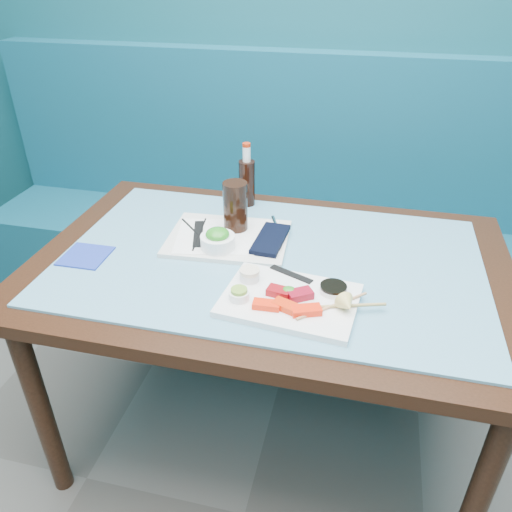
% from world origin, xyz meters
% --- Properties ---
extents(booth_bench, '(3.00, 0.56, 1.17)m').
position_xyz_m(booth_bench, '(0.00, 2.29, 0.37)').
color(booth_bench, '#0F4A5F').
rests_on(booth_bench, ground).
extents(dining_table, '(1.40, 0.90, 0.75)m').
position_xyz_m(dining_table, '(0.00, 1.45, 0.67)').
color(dining_table, black).
rests_on(dining_table, ground).
extents(glass_top, '(1.22, 0.76, 0.01)m').
position_xyz_m(glass_top, '(0.00, 1.45, 0.75)').
color(glass_top, '#5895B1').
rests_on(glass_top, dining_table).
extents(sashimi_plate, '(0.36, 0.28, 0.02)m').
position_xyz_m(sashimi_plate, '(0.10, 1.25, 0.77)').
color(sashimi_plate, white).
rests_on(sashimi_plate, glass_top).
extents(salmon_left, '(0.07, 0.04, 0.02)m').
position_xyz_m(salmon_left, '(0.05, 1.19, 0.78)').
color(salmon_left, '#FF290A').
rests_on(salmon_left, sashimi_plate).
extents(salmon_mid, '(0.08, 0.06, 0.02)m').
position_xyz_m(salmon_mid, '(0.10, 1.20, 0.78)').
color(salmon_mid, red).
rests_on(salmon_mid, sashimi_plate).
extents(salmon_right, '(0.08, 0.06, 0.02)m').
position_xyz_m(salmon_right, '(0.15, 1.19, 0.78)').
color(salmon_right, '#FF250A').
rests_on(salmon_right, sashimi_plate).
extents(tuna_left, '(0.07, 0.05, 0.02)m').
position_xyz_m(tuna_left, '(0.07, 1.25, 0.79)').
color(tuna_left, maroon).
rests_on(tuna_left, sashimi_plate).
extents(tuna_right, '(0.07, 0.07, 0.02)m').
position_xyz_m(tuna_right, '(0.12, 1.25, 0.79)').
color(tuna_right, maroon).
rests_on(tuna_right, sashimi_plate).
extents(seaweed_garnish, '(0.05, 0.04, 0.02)m').
position_xyz_m(seaweed_garnish, '(0.09, 1.26, 0.79)').
color(seaweed_garnish, '#297A1C').
rests_on(seaweed_garnish, sashimi_plate).
extents(ramekin_wasabi, '(0.07, 0.07, 0.02)m').
position_xyz_m(ramekin_wasabi, '(-0.03, 1.21, 0.79)').
color(ramekin_wasabi, white).
rests_on(ramekin_wasabi, sashimi_plate).
extents(wasabi_fill, '(0.06, 0.06, 0.01)m').
position_xyz_m(wasabi_fill, '(-0.03, 1.21, 0.80)').
color(wasabi_fill, olive).
rests_on(wasabi_fill, ramekin_wasabi).
extents(ramekin_ginger, '(0.07, 0.07, 0.02)m').
position_xyz_m(ramekin_ginger, '(-0.02, 1.30, 0.79)').
color(ramekin_ginger, white).
rests_on(ramekin_ginger, sashimi_plate).
extents(ginger_fill, '(0.07, 0.07, 0.01)m').
position_xyz_m(ginger_fill, '(-0.02, 1.30, 0.80)').
color(ginger_fill, beige).
rests_on(ginger_fill, ramekin_ginger).
extents(soy_dish, '(0.09, 0.09, 0.01)m').
position_xyz_m(soy_dish, '(0.20, 1.30, 0.78)').
color(soy_dish, white).
rests_on(soy_dish, sashimi_plate).
extents(soy_fill, '(0.07, 0.07, 0.01)m').
position_xyz_m(soy_fill, '(0.20, 1.30, 0.79)').
color(soy_fill, black).
rests_on(soy_fill, soy_dish).
extents(lemon_wedge, '(0.06, 0.06, 0.05)m').
position_xyz_m(lemon_wedge, '(0.24, 1.22, 0.80)').
color(lemon_wedge, '#E1CB6A').
rests_on(lemon_wedge, sashimi_plate).
extents(chopstick_sleeve, '(0.13, 0.07, 0.00)m').
position_xyz_m(chopstick_sleeve, '(0.08, 1.35, 0.78)').
color(chopstick_sleeve, black).
rests_on(chopstick_sleeve, sashimi_plate).
extents(wooden_chopstick_a, '(0.16, 0.15, 0.01)m').
position_xyz_m(wooden_chopstick_a, '(0.21, 1.23, 0.78)').
color(wooden_chopstick_a, tan).
rests_on(wooden_chopstick_a, sashimi_plate).
extents(wooden_chopstick_b, '(0.24, 0.08, 0.01)m').
position_xyz_m(wooden_chopstick_b, '(0.22, 1.23, 0.78)').
color(wooden_chopstick_b, '#A1894B').
rests_on(wooden_chopstick_b, sashimi_plate).
extents(serving_tray, '(0.39, 0.30, 0.01)m').
position_xyz_m(serving_tray, '(-0.15, 1.52, 0.76)').
color(serving_tray, silver).
rests_on(serving_tray, glass_top).
extents(paper_placemat, '(0.36, 0.28, 0.00)m').
position_xyz_m(paper_placemat, '(-0.15, 1.52, 0.77)').
color(paper_placemat, white).
rests_on(paper_placemat, serving_tray).
extents(seaweed_bowl, '(0.13, 0.13, 0.04)m').
position_xyz_m(seaweed_bowl, '(-0.16, 1.45, 0.79)').
color(seaweed_bowl, white).
rests_on(seaweed_bowl, serving_tray).
extents(seaweed_salad, '(0.07, 0.07, 0.04)m').
position_xyz_m(seaweed_salad, '(-0.16, 1.45, 0.82)').
color(seaweed_salad, '#26841E').
rests_on(seaweed_salad, seaweed_bowl).
extents(cola_glass, '(0.10, 0.10, 0.16)m').
position_xyz_m(cola_glass, '(-0.14, 1.58, 0.85)').
color(cola_glass, black).
rests_on(cola_glass, serving_tray).
extents(navy_pouch, '(0.09, 0.19, 0.01)m').
position_xyz_m(navy_pouch, '(-0.01, 1.52, 0.78)').
color(navy_pouch, black).
rests_on(navy_pouch, serving_tray).
extents(fork, '(0.05, 0.10, 0.01)m').
position_xyz_m(fork, '(-0.02, 1.63, 0.78)').
color(fork, white).
rests_on(fork, serving_tray).
extents(black_chopstick_a, '(0.16, 0.17, 0.01)m').
position_xyz_m(black_chopstick_a, '(-0.25, 1.51, 0.77)').
color(black_chopstick_a, black).
rests_on(black_chopstick_a, serving_tray).
extents(black_chopstick_b, '(0.03, 0.21, 0.01)m').
position_xyz_m(black_chopstick_b, '(-0.24, 1.51, 0.77)').
color(black_chopstick_b, black).
rests_on(black_chopstick_b, serving_tray).
extents(tray_sleeve, '(0.07, 0.17, 0.00)m').
position_xyz_m(tray_sleeve, '(-0.24, 1.51, 0.77)').
color(tray_sleeve, black).
rests_on(tray_sleeve, serving_tray).
extents(cola_bottle_body, '(0.07, 0.07, 0.16)m').
position_xyz_m(cola_bottle_body, '(-0.16, 1.79, 0.84)').
color(cola_bottle_body, black).
rests_on(cola_bottle_body, glass_top).
extents(cola_bottle_neck, '(0.04, 0.04, 0.05)m').
position_xyz_m(cola_bottle_neck, '(-0.16, 1.79, 0.94)').
color(cola_bottle_neck, white).
rests_on(cola_bottle_neck, cola_bottle_body).
extents(cola_bottle_cap, '(0.04, 0.04, 0.01)m').
position_xyz_m(cola_bottle_cap, '(-0.16, 1.79, 0.98)').
color(cola_bottle_cap, '#B7280B').
rests_on(cola_bottle_cap, cola_bottle_neck).
extents(blue_napkin, '(0.13, 0.13, 0.01)m').
position_xyz_m(blue_napkin, '(-0.53, 1.33, 0.76)').
color(blue_napkin, navy).
rests_on(blue_napkin, glass_top).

